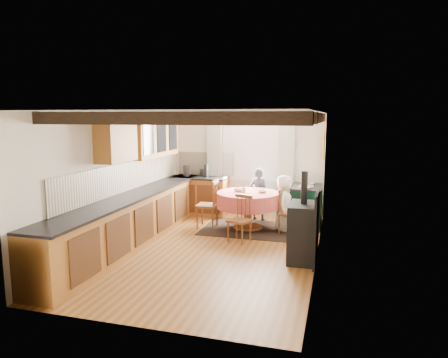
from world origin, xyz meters
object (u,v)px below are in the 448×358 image
(chair_left, at_px, (207,204))
(aga_range, at_px, (306,206))
(chair_right, at_px, (288,211))
(cup, at_px, (244,190))
(child_far, at_px, (259,194))
(child_right, at_px, (284,203))
(chair_near, at_px, (239,219))
(cast_iron_stove, at_px, (303,217))
(dining_table, at_px, (248,211))

(chair_left, xyz_separation_m, aga_range, (2.01, 0.65, -0.06))
(chair_right, relative_size, cup, 9.73)
(child_far, distance_m, cup, 0.81)
(child_far, bearing_deg, cup, 92.88)
(chair_left, bearing_deg, child_right, 95.57)
(chair_near, distance_m, cast_iron_stove, 1.44)
(dining_table, relative_size, aga_range, 1.33)
(chair_near, height_order, child_right, child_right)
(chair_near, height_order, aga_range, aga_range)
(chair_near, relative_size, cast_iron_stove, 0.60)
(chair_near, xyz_separation_m, chair_right, (0.82, 0.80, 0.01))
(dining_table, xyz_separation_m, cup, (-0.10, 0.05, 0.43))
(dining_table, height_order, chair_near, chair_near)
(aga_range, height_order, child_far, child_far)
(chair_right, xyz_separation_m, aga_range, (0.30, 0.66, -0.01))
(child_far, bearing_deg, chair_left, 58.85)
(dining_table, distance_m, cup, 0.45)
(chair_near, distance_m, chair_right, 1.14)
(cup, bearing_deg, cast_iron_stove, -50.34)
(dining_table, distance_m, chair_left, 0.88)
(aga_range, bearing_deg, child_far, 167.43)
(dining_table, xyz_separation_m, child_right, (0.73, 0.12, 0.19))
(cast_iron_stove, height_order, child_right, cast_iron_stove)
(chair_right, bearing_deg, cast_iron_stove, -160.76)
(cup, bearing_deg, chair_left, -170.44)
(aga_range, bearing_deg, cup, -157.45)
(chair_left, xyz_separation_m, child_right, (1.59, 0.19, 0.07))
(chair_near, height_order, chair_left, chair_left)
(chair_left, xyz_separation_m, cup, (0.77, 0.13, 0.31))
(chair_near, xyz_separation_m, cup, (-0.13, 0.95, 0.38))
(chair_near, height_order, cup, chair_near)
(chair_left, relative_size, cup, 10.86)
(child_far, height_order, child_right, child_far)
(dining_table, height_order, child_far, child_far)
(cast_iron_stove, bearing_deg, cup, 129.66)
(dining_table, distance_m, child_right, 0.76)
(child_right, relative_size, cup, 12.28)
(dining_table, bearing_deg, cup, 151.94)
(chair_left, relative_size, aga_range, 1.05)
(chair_right, distance_m, cast_iron_stove, 1.57)
(chair_left, bearing_deg, chair_near, 46.22)
(cup, bearing_deg, chair_near, -82.21)
(child_far, bearing_deg, child_right, 148.74)
(child_far, distance_m, child_right, 0.95)
(dining_table, xyz_separation_m, chair_left, (-0.86, -0.08, 0.12))
(aga_range, relative_size, child_far, 0.81)
(chair_left, distance_m, cast_iron_stove, 2.61)
(cast_iron_stove, bearing_deg, aga_range, 92.92)
(dining_table, bearing_deg, chair_near, -87.87)
(cast_iron_stove, bearing_deg, chair_left, 144.65)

